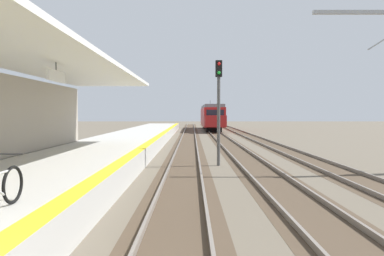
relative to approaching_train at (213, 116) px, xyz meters
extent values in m
cube|color=#B7B5AD|center=(-7.80, -35.54, -1.73)|extent=(5.00, 80.00, 0.90)
cube|color=yellow|center=(-5.55, -35.54, -1.27)|extent=(0.50, 80.00, 0.01)
cube|color=silver|center=(-7.90, -45.06, 2.17)|extent=(4.40, 24.00, 0.16)
cube|color=white|center=(-7.50, -43.06, 1.64)|extent=(0.08, 1.40, 0.36)
cylinder|color=#333333|center=(-7.50, -43.06, 1.96)|extent=(0.03, 0.03, 0.27)
cube|color=#4C3D2D|center=(-3.40, -31.54, -2.17)|extent=(2.34, 120.00, 0.01)
cube|color=slate|center=(-4.12, -31.54, -2.09)|extent=(0.08, 120.00, 0.15)
cube|color=slate|center=(-2.68, -31.54, -2.09)|extent=(0.08, 120.00, 0.15)
cube|color=#4C3D2D|center=(0.00, -31.54, -2.17)|extent=(2.34, 120.00, 0.01)
cube|color=slate|center=(-0.72, -31.54, -2.09)|extent=(0.08, 120.00, 0.15)
cube|color=slate|center=(0.72, -31.54, -2.09)|extent=(0.08, 120.00, 0.15)
cube|color=#4C3D2D|center=(3.40, -31.54, -2.17)|extent=(2.34, 120.00, 0.01)
cube|color=slate|center=(2.68, -31.54, -2.09)|extent=(0.08, 120.00, 0.15)
cube|color=slate|center=(4.12, -31.54, -2.09)|extent=(0.08, 120.00, 0.15)
cube|color=maroon|center=(0.00, 0.38, -0.11)|extent=(2.90, 18.00, 2.70)
cube|color=slate|center=(0.00, 0.38, 1.46)|extent=(2.67, 18.00, 0.44)
cube|color=black|center=(0.00, -8.64, 0.30)|extent=(2.32, 0.06, 1.21)
cube|color=maroon|center=(0.00, -9.42, -0.58)|extent=(2.78, 1.60, 1.49)
cube|color=black|center=(1.46, 0.38, 0.30)|extent=(0.04, 15.84, 0.86)
cylinder|color=#333333|center=(0.00, 3.98, 2.13)|extent=(0.06, 0.06, 0.90)
cube|color=black|center=(0.00, -5.47, -1.82)|extent=(2.17, 2.20, 0.72)
cube|color=black|center=(0.00, 6.23, -1.82)|extent=(2.17, 2.20, 0.72)
torus|color=black|center=(-6.42, -48.01, -0.92)|extent=(0.06, 0.72, 0.72)
cylinder|color=#262626|center=(-6.42, -48.11, -0.33)|extent=(0.48, 0.03, 0.03)
cylinder|color=#4C4C4C|center=(-1.74, -37.28, 0.02)|extent=(0.16, 0.16, 4.40)
cube|color=black|center=(-1.74, -37.28, 2.62)|extent=(0.32, 0.24, 0.80)
sphere|color=red|center=(-1.74, -37.42, 2.84)|extent=(0.16, 0.16, 0.16)
sphere|color=green|center=(-1.74, -37.42, 2.40)|extent=(0.16, 0.16, 0.16)
cube|color=#9EA3A8|center=(4.48, -39.51, 4.72)|extent=(4.80, 0.16, 0.16)
camera|label=1|loc=(-3.06, -54.49, 0.42)|focal=32.55mm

